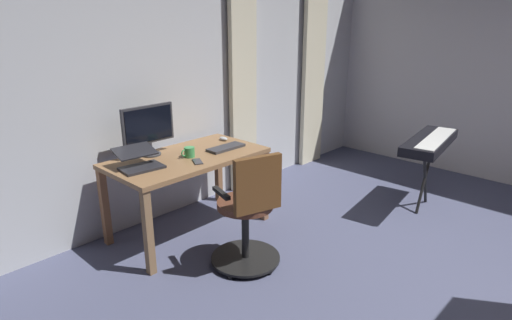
# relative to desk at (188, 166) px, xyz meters

# --- Properties ---
(back_room_partition) EXTENTS (5.74, 0.10, 2.80)m
(back_room_partition) POSITION_rel_desk_xyz_m (-0.52, -0.52, 0.76)
(back_room_partition) COLOR silver
(back_room_partition) RESTS_ON ground
(curtain_left_panel) EXTENTS (0.41, 0.06, 2.49)m
(curtain_left_panel) POSITION_rel_desk_xyz_m (-2.40, -0.41, 0.60)
(curtain_left_panel) COLOR beige
(curtain_left_panel) RESTS_ON ground
(curtain_right_panel) EXTENTS (0.37, 0.06, 2.49)m
(curtain_right_panel) POSITION_rel_desk_xyz_m (-1.11, -0.41, 0.60)
(curtain_right_panel) COLOR beige
(curtain_right_panel) RESTS_ON ground
(desk) EXTENTS (1.38, 0.75, 0.73)m
(desk) POSITION_rel_desk_xyz_m (0.00, 0.00, 0.00)
(desk) COLOR olive
(desk) RESTS_ON ground
(office_chair) EXTENTS (0.56, 0.56, 0.96)m
(office_chair) POSITION_rel_desk_xyz_m (0.05, 0.81, -0.19)
(office_chair) COLOR black
(office_chair) RESTS_ON ground
(computer_monitor) EXTENTS (0.50, 0.18, 0.44)m
(computer_monitor) POSITION_rel_desk_xyz_m (0.21, -0.26, 0.35)
(computer_monitor) COLOR #333338
(computer_monitor) RESTS_ON desk
(computer_keyboard) EXTENTS (0.37, 0.14, 0.02)m
(computer_keyboard) POSITION_rel_desk_xyz_m (-0.38, 0.10, 0.10)
(computer_keyboard) COLOR #333338
(computer_keyboard) RESTS_ON desk
(laptop) EXTENTS (0.36, 0.35, 0.16)m
(laptop) POSITION_rel_desk_xyz_m (0.46, -0.03, 0.14)
(laptop) COLOR #232328
(laptop) RESTS_ON desk
(computer_mouse) EXTENTS (0.06, 0.10, 0.04)m
(computer_mouse) POSITION_rel_desk_xyz_m (-0.55, -0.13, 0.11)
(computer_mouse) COLOR #B7BCC1
(computer_mouse) RESTS_ON desk
(cell_phone_face_up) EXTENTS (0.13, 0.16, 0.01)m
(cell_phone_face_up) POSITION_rel_desk_xyz_m (0.05, 0.20, 0.10)
(cell_phone_face_up) COLOR #333338
(cell_phone_face_up) RESTS_ON desk
(mug_coffee) EXTENTS (0.13, 0.09, 0.09)m
(mug_coffee) POSITION_rel_desk_xyz_m (0.01, 0.04, 0.14)
(mug_coffee) COLOR #3D9951
(mug_coffee) RESTS_ON desk
(piano_keyboard) EXTENTS (1.07, 0.47, 0.77)m
(piano_keyboard) POSITION_rel_desk_xyz_m (-1.98, 1.35, 0.06)
(piano_keyboard) COLOR black
(piano_keyboard) RESTS_ON ground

